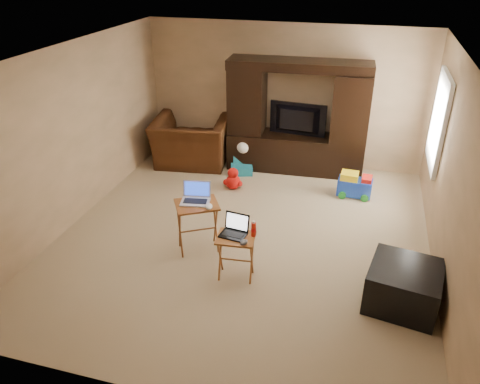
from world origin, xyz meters
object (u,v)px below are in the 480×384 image
(child_rocker, at_px, (242,160))
(water_bottle, at_px, (254,229))
(laptop_left, at_px, (195,194))
(mouse_left, at_px, (209,206))
(entertainment_center, at_px, (297,117))
(plush_toy, at_px, (233,178))
(push_toy, at_px, (355,184))
(recliner, at_px, (191,142))
(television, at_px, (296,121))
(mouse_right, at_px, (244,242))
(laptop_right, at_px, (233,227))
(tray_table_right, at_px, (236,257))
(tray_table_left, at_px, (198,227))
(ottoman, at_px, (404,286))

(child_rocker, bearing_deg, water_bottle, -89.53)
(laptop_left, relative_size, mouse_left, 2.58)
(entertainment_center, bearing_deg, mouse_left, -104.79)
(laptop_left, xyz_separation_m, mouse_left, (0.22, -0.10, -0.09))
(plush_toy, relative_size, push_toy, 0.70)
(recliner, xyz_separation_m, water_bottle, (1.92, -2.97, 0.24))
(television, xyz_separation_m, push_toy, (1.12, -0.73, -0.73))
(mouse_right, bearing_deg, child_rocker, 105.84)
(plush_toy, relative_size, laptop_right, 1.25)
(laptop_right, bearing_deg, plush_toy, 113.91)
(laptop_left, bearing_deg, push_toy, 37.39)
(entertainment_center, relative_size, television, 2.41)
(tray_table_right, relative_size, mouse_right, 4.92)
(tray_table_left, bearing_deg, child_rocker, 61.59)
(push_toy, xyz_separation_m, tray_table_right, (-1.27, -2.55, 0.09))
(plush_toy, distance_m, laptop_right, 2.39)
(water_bottle, bearing_deg, tray_table_right, -157.69)
(entertainment_center, distance_m, push_toy, 1.56)
(laptop_left, xyz_separation_m, laptop_right, (0.64, -0.45, -0.12))
(entertainment_center, xyz_separation_m, plush_toy, (-0.85, -1.06, -0.79))
(entertainment_center, height_order, mouse_left, entertainment_center)
(entertainment_center, relative_size, mouse_right, 20.30)
(recliner, xyz_separation_m, child_rocker, (1.00, -0.14, -0.18))
(recliner, distance_m, laptop_right, 3.48)
(plush_toy, distance_m, water_bottle, 2.41)
(water_bottle, bearing_deg, child_rocker, 108.09)
(television, relative_size, push_toy, 1.82)
(mouse_right, bearing_deg, laptop_left, 143.94)
(recliner, bearing_deg, plush_toy, 134.62)
(tray_table_left, xyz_separation_m, laptop_right, (0.61, -0.42, 0.35))
(television, xyz_separation_m, laptop_right, (-0.19, -3.25, -0.24))
(entertainment_center, relative_size, child_rocker, 4.73)
(entertainment_center, distance_m, television, 0.06)
(laptop_left, height_order, mouse_right, laptop_left)
(child_rocker, relative_size, laptop_left, 1.39)
(recliner, distance_m, tray_table_right, 3.51)
(plush_toy, bearing_deg, ottoman, -40.13)
(entertainment_center, distance_m, mouse_left, 3.03)
(entertainment_center, bearing_deg, television, -93.15)
(recliner, relative_size, plush_toy, 3.48)
(laptop_right, xyz_separation_m, mouse_left, (-0.42, 0.35, 0.03))
(entertainment_center, xyz_separation_m, mouse_left, (-0.61, -2.95, -0.25))
(entertainment_center, height_order, ottoman, entertainment_center)
(recliner, xyz_separation_m, mouse_left, (1.27, -2.68, 0.30))
(push_toy, distance_m, tray_table_left, 2.86)
(recliner, height_order, push_toy, recliner)
(ottoman, bearing_deg, television, 118.95)
(recliner, relative_size, child_rocker, 2.62)
(child_rocker, relative_size, tray_table_right, 0.87)
(ottoman, bearing_deg, laptop_right, -179.54)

